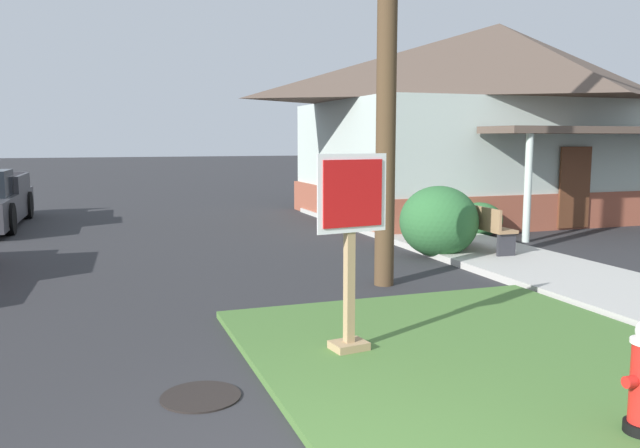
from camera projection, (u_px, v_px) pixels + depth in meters
name	position (u px, v px, depth m)	size (l,w,h in m)	color
grass_corner_patch	(495.00, 366.00, 6.24)	(4.46, 5.46, 0.08)	#477033
sidewalk_strip	(509.00, 260.00, 11.61)	(2.20, 18.18, 0.12)	#B2AFA8
stop_sign	(350.00, 255.00, 6.46)	(0.78, 0.33, 2.01)	#A3845B
manhole_cover	(201.00, 396.00, 5.58)	(0.70, 0.70, 0.02)	black
street_bench	(481.00, 225.00, 12.34)	(0.49, 1.77, 0.85)	#93704C
corner_house	(496.00, 118.00, 18.68)	(10.81, 8.32, 5.52)	brown
shrub_near_porch	(480.00, 219.00, 14.75)	(1.05, 1.05, 0.79)	#2F6734
shrub_by_curb	(439.00, 221.00, 12.17)	(1.49, 1.49, 1.36)	#2D6533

